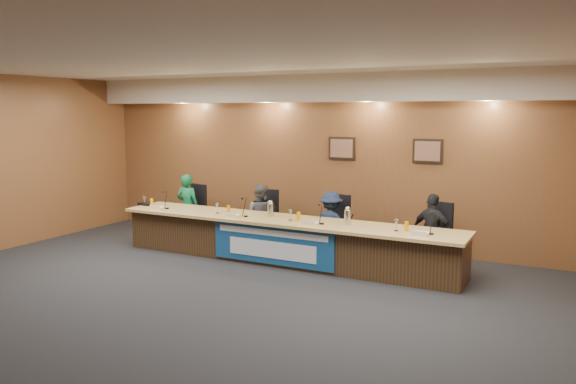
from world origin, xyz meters
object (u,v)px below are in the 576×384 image
object	(u,v)px
banner	(272,245)
dais_body	(284,241)
office_chair_a	(191,214)
panelist_d	(432,232)
office_chair_c	(333,229)
panelist_a	(188,207)
speakerphone	(146,204)
panelist_c	(331,225)
panelist_b	(260,216)
carafe_right	(348,217)
office_chair_d	(434,240)
carafe_mid	(271,210)
office_chair_b	(263,222)

from	to	relation	value
banner	dais_body	bearing A→B (deg)	90.00
banner	office_chair_a	distance (m)	2.76
panelist_d	office_chair_c	xyz separation A→B (m)	(-1.76, 0.10, -0.14)
panelist_a	banner	bearing A→B (deg)	150.94
office_chair_c	speakerphone	world-z (taller)	speakerphone
panelist_a	panelist_c	xyz separation A→B (m)	(3.09, 0.00, -0.07)
panelist_b	panelist_c	distance (m)	1.42
panelist_a	panelist_b	world-z (taller)	panelist_a
dais_body	carafe_right	xyz separation A→B (m)	(1.15, -0.01, 0.52)
office_chair_a	office_chair_c	size ratio (longest dim) A/B	1.00
dais_body	panelist_c	distance (m)	0.90
office_chair_c	office_chair_d	size ratio (longest dim) A/B	1.00
panelist_a	carafe_mid	size ratio (longest dim) A/B	5.89
panelist_d	office_chair_c	world-z (taller)	panelist_d
office_chair_c	panelist_c	bearing A→B (deg)	-79.75
office_chair_c	carafe_mid	world-z (taller)	carafe_mid
banner	panelist_b	distance (m)	1.37
dais_body	panelist_d	size ratio (longest dim) A/B	4.84
office_chair_b	speakerphone	size ratio (longest dim) A/B	1.50
panelist_a	carafe_right	xyz separation A→B (m)	(3.66, -0.65, 0.22)
office_chair_c	speakerphone	size ratio (longest dim) A/B	1.50
panelist_b	banner	bearing A→B (deg)	124.43
office_chair_b	speakerphone	distance (m)	2.30
speakerphone	carafe_mid	bearing A→B (deg)	1.86
panelist_a	office_chair_c	world-z (taller)	panelist_a
carafe_right	office_chair_d	bearing A→B (deg)	32.24
banner	speakerphone	world-z (taller)	speakerphone
office_chair_a	carafe_mid	size ratio (longest dim) A/B	2.17
speakerphone	panelist_c	bearing A→B (deg)	10.90
office_chair_b	speakerphone	world-z (taller)	speakerphone
banner	panelist_b	xyz separation A→B (m)	(-0.84, 1.06, 0.22)
panelist_a	office_chair_a	world-z (taller)	panelist_a
office_chair_d	carafe_mid	distance (m)	2.74
office_chair_d	carafe_right	distance (m)	1.46
dais_body	office_chair_a	bearing A→B (deg)	163.47
carafe_mid	panelist_b	bearing A→B (deg)	133.19
office_chair_a	carafe_right	bearing A→B (deg)	-0.85
panelist_d	carafe_right	world-z (taller)	panelist_d
panelist_c	office_chair_a	world-z (taller)	panelist_c
dais_body	panelist_a	world-z (taller)	panelist_a
dais_body	panelist_b	bearing A→B (deg)	142.50
speakerphone	carafe_right	bearing A→B (deg)	0.45
carafe_right	panelist_b	bearing A→B (deg)	161.84
dais_body	carafe_mid	xyz separation A→B (m)	(-0.28, 0.05, 0.51)
carafe_right	carafe_mid	bearing A→B (deg)	177.78
office_chair_b	panelist_a	bearing A→B (deg)	-176.41
carafe_mid	carafe_right	size ratio (longest dim) A/B	0.94
panelist_b	office_chair_a	bearing A→B (deg)	-7.40
dais_body	panelist_d	bearing A→B (deg)	15.35
office_chair_c	speakerphone	bearing A→B (deg)	-157.31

